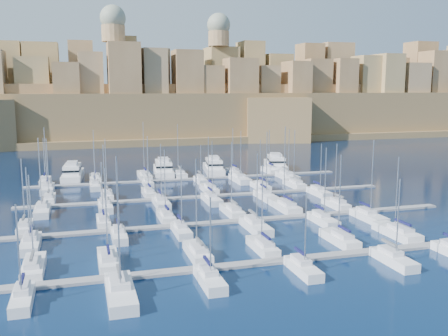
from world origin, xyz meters
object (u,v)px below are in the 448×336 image
object	(u,v)px
motor_yacht_c	(214,167)
sailboat_4	(340,239)
motor_yacht_a	(73,173)
sailboat_0	(34,267)
motor_yacht_d	(276,164)
sailboat_2	(198,252)
motor_yacht_b	(163,169)

from	to	relation	value
motor_yacht_c	sailboat_4	bearing A→B (deg)	-88.36
motor_yacht_a	sailboat_0	bearing A→B (deg)	-93.66
motor_yacht_c	motor_yacht_d	distance (m)	19.70
motor_yacht_c	sailboat_0	bearing A→B (deg)	-122.12
motor_yacht_d	sailboat_0	bearing A→B (deg)	-131.95
sailboat_0	motor_yacht_d	bearing A→B (deg)	48.05
sailboat_2	sailboat_4	size ratio (longest dim) A/B	1.02
sailboat_2	motor_yacht_b	xyz separation A→B (m)	(6.63, 70.37, 0.98)
motor_yacht_a	motor_yacht_d	bearing A→B (deg)	0.74
motor_yacht_a	motor_yacht_b	world-z (taller)	same
sailboat_2	motor_yacht_c	bearing A→B (deg)	73.07
motor_yacht_a	motor_yacht_b	distance (m)	24.68
sailboat_2	motor_yacht_c	distance (m)	73.04
sailboat_2	motor_yacht_a	bearing A→B (deg)	104.46
sailboat_2	sailboat_0	bearing A→B (deg)	179.70
sailboat_2	motor_yacht_a	size ratio (longest dim) A/B	0.89
sailboat_2	sailboat_4	distance (m)	23.27
sailboat_4	motor_yacht_b	world-z (taller)	sailboat_4
motor_yacht_b	motor_yacht_d	world-z (taller)	same
motor_yacht_b	motor_yacht_a	bearing A→B (deg)	-179.02
motor_yacht_c	motor_yacht_b	bearing A→B (deg)	178.03
motor_yacht_d	sailboat_4	bearing A→B (deg)	-104.03
sailboat_0	motor_yacht_a	world-z (taller)	sailboat_0
sailboat_2	motor_yacht_c	xyz separation A→B (m)	(21.27, 69.87, 0.98)
sailboat_4	motor_yacht_c	xyz separation A→B (m)	(-2.00, 69.86, 0.98)
motor_yacht_a	motor_yacht_c	bearing A→B (deg)	-0.12
sailboat_4	sailboat_0	bearing A→B (deg)	179.87
sailboat_4	motor_yacht_b	size ratio (longest dim) A/B	0.82
sailboat_2	motor_yacht_d	xyz separation A→B (m)	(40.94, 70.71, 0.98)
motor_yacht_a	motor_yacht_d	world-z (taller)	same
motor_yacht_d	motor_yacht_b	bearing A→B (deg)	-179.44
sailboat_0	sailboat_2	size ratio (longest dim) A/B	0.92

